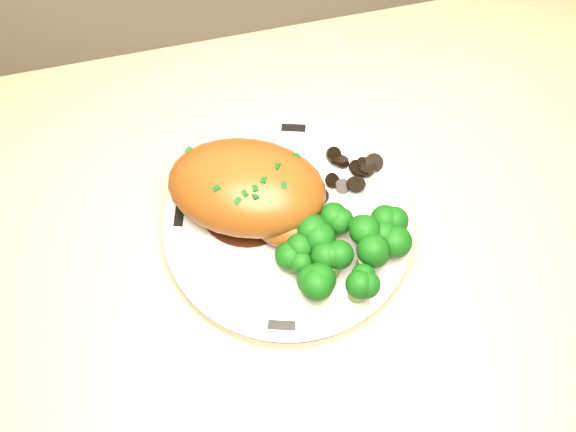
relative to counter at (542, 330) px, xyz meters
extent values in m
cube|color=brown|center=(0.00, 0.00, -0.02)|extent=(2.06, 0.67, 0.88)
cylinder|color=silver|center=(-0.40, 0.06, 0.46)|extent=(0.27, 0.27, 0.02)
cube|color=black|center=(-0.37, 0.16, 0.47)|extent=(0.03, 0.02, 0.00)
cube|color=black|center=(-0.50, 0.08, 0.47)|extent=(0.02, 0.03, 0.00)
cube|color=black|center=(-0.43, -0.05, 0.47)|extent=(0.03, 0.02, 0.00)
cube|color=black|center=(-0.30, 0.03, 0.47)|extent=(0.02, 0.03, 0.00)
cylinder|color=#3A170A|center=(-0.44, 0.08, 0.47)|extent=(0.10, 0.10, 0.00)
ellipsoid|color=brown|center=(-0.44, 0.08, 0.50)|extent=(0.18, 0.15, 0.06)
ellipsoid|color=brown|center=(-0.40, 0.05, 0.49)|extent=(0.09, 0.08, 0.03)
cube|color=#0B380D|center=(-0.48, 0.11, 0.52)|extent=(0.01, 0.00, 0.00)
cube|color=#0B380D|center=(-0.46, 0.10, 0.53)|extent=(0.01, 0.00, 0.00)
cube|color=#0B380D|center=(-0.44, 0.09, 0.53)|extent=(0.01, 0.00, 0.00)
cube|color=#0B380D|center=(-0.42, 0.09, 0.53)|extent=(0.01, 0.00, 0.00)
cube|color=#0B380D|center=(-0.41, 0.08, 0.53)|extent=(0.01, 0.00, 0.00)
cube|color=#0B380D|center=(-0.39, 0.07, 0.52)|extent=(0.01, 0.00, 0.00)
cylinder|color=black|center=(-0.32, 0.09, 0.47)|extent=(0.01, 0.01, 0.01)
cylinder|color=black|center=(-0.32, 0.10, 0.47)|extent=(0.02, 0.02, 0.01)
cylinder|color=black|center=(-0.33, 0.11, 0.48)|extent=(0.02, 0.02, 0.01)
cylinder|color=black|center=(-0.34, 0.11, 0.47)|extent=(0.02, 0.02, 0.01)
cylinder|color=black|center=(-0.35, 0.11, 0.47)|extent=(0.02, 0.02, 0.01)
cylinder|color=black|center=(-0.36, 0.11, 0.48)|extent=(0.02, 0.02, 0.01)
cylinder|color=black|center=(-0.37, 0.10, 0.47)|extent=(0.02, 0.02, 0.01)
cylinder|color=black|center=(-0.37, 0.09, 0.47)|extent=(0.02, 0.02, 0.00)
cylinder|color=black|center=(-0.37, 0.08, 0.48)|extent=(0.02, 0.03, 0.01)
cylinder|color=black|center=(-0.36, 0.08, 0.47)|extent=(0.03, 0.03, 0.02)
cylinder|color=black|center=(-0.35, 0.07, 0.47)|extent=(0.02, 0.02, 0.01)
cylinder|color=black|center=(-0.34, 0.07, 0.48)|extent=(0.02, 0.03, 0.01)
cylinder|color=black|center=(-0.33, 0.08, 0.47)|extent=(0.03, 0.03, 0.01)
cylinder|color=black|center=(-0.32, 0.08, 0.47)|extent=(0.03, 0.03, 0.01)
cylinder|color=olive|center=(-0.39, 0.03, 0.48)|extent=(0.02, 0.02, 0.02)
sphere|color=black|center=(-0.39, 0.03, 0.50)|extent=(0.03, 0.03, 0.03)
cylinder|color=olive|center=(-0.36, 0.04, 0.48)|extent=(0.02, 0.02, 0.02)
sphere|color=black|center=(-0.36, 0.04, 0.50)|extent=(0.03, 0.03, 0.03)
cylinder|color=olive|center=(-0.33, 0.02, 0.48)|extent=(0.02, 0.02, 0.02)
sphere|color=black|center=(-0.33, 0.02, 0.50)|extent=(0.03, 0.03, 0.03)
cylinder|color=olive|center=(-0.37, -0.01, 0.48)|extent=(0.02, 0.02, 0.02)
sphere|color=black|center=(-0.37, -0.01, 0.50)|extent=(0.03, 0.03, 0.03)
cylinder|color=olive|center=(-0.34, -0.01, 0.48)|extent=(0.02, 0.02, 0.02)
sphere|color=black|center=(-0.34, -0.01, 0.50)|extent=(0.03, 0.03, 0.03)
cylinder|color=olive|center=(-0.32, 0.00, 0.48)|extent=(0.02, 0.02, 0.02)
sphere|color=black|center=(-0.32, 0.00, 0.50)|extent=(0.03, 0.03, 0.03)
cylinder|color=olive|center=(-0.40, -0.02, 0.48)|extent=(0.02, 0.02, 0.02)
sphere|color=black|center=(-0.40, -0.02, 0.50)|extent=(0.03, 0.03, 0.03)
cylinder|color=olive|center=(-0.36, -0.03, 0.48)|extent=(0.02, 0.02, 0.02)
sphere|color=black|center=(-0.36, -0.03, 0.50)|extent=(0.03, 0.03, 0.03)
cylinder|color=olive|center=(-0.41, 0.01, 0.48)|extent=(0.02, 0.02, 0.02)
sphere|color=black|center=(-0.41, 0.01, 0.50)|extent=(0.03, 0.03, 0.03)
cylinder|color=olive|center=(-0.31, 0.03, 0.48)|extent=(0.02, 0.02, 0.02)
sphere|color=black|center=(-0.31, 0.03, 0.50)|extent=(0.03, 0.03, 0.03)
camera|label=1|loc=(-0.47, -0.24, 1.11)|focal=45.00mm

